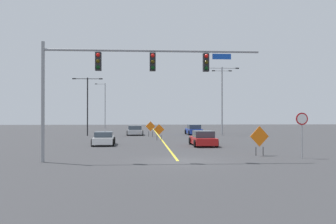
# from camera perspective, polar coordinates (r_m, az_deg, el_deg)

# --- Properties ---
(ground) EXTENTS (167.50, 167.50, 0.00)m
(ground) POSITION_cam_1_polar(r_m,az_deg,el_deg) (22.02, 1.51, -7.41)
(ground) COLOR #38383A
(road_centre_stripe) EXTENTS (0.16, 93.06, 0.01)m
(road_centre_stripe) POSITION_cam_1_polar(r_m,az_deg,el_deg) (68.38, -2.12, -2.70)
(road_centre_stripe) COLOR yellow
(road_centre_stripe) RESTS_ON ground
(traffic_signal_assembly) EXTENTS (12.50, 0.44, 6.83)m
(traffic_signal_assembly) POSITION_cam_1_polar(r_m,az_deg,el_deg) (21.93, -6.83, 6.28)
(traffic_signal_assembly) COLOR gray
(traffic_signal_assembly) RESTS_ON ground
(stop_sign) EXTENTS (0.76, 0.07, 2.81)m
(stop_sign) POSITION_cam_1_polar(r_m,az_deg,el_deg) (24.76, 19.53, -2.03)
(stop_sign) COLOR gray
(stop_sign) RESTS_ON ground
(street_lamp_mid_left) EXTENTS (4.47, 0.24, 8.99)m
(street_lamp_mid_left) POSITION_cam_1_polar(r_m,az_deg,el_deg) (50.26, 8.16, 2.59)
(street_lamp_mid_left) COLOR gray
(street_lamp_mid_left) RESTS_ON ground
(street_lamp_near_right) EXTENTS (2.89, 0.24, 9.24)m
(street_lamp_near_right) POSITION_cam_1_polar(r_m,az_deg,el_deg) (55.35, 8.11, 2.30)
(street_lamp_near_right) COLOR gray
(street_lamp_near_right) RESTS_ON ground
(street_lamp_far_right) EXTENTS (2.06, 0.24, 8.86)m
(street_lamp_far_right) POSITION_cam_1_polar(r_m,az_deg,el_deg) (74.53, -9.56, 1.24)
(street_lamp_far_right) COLOR gray
(street_lamp_far_right) RESTS_ON ground
(street_lamp_far_left) EXTENTS (3.84, 0.24, 7.47)m
(street_lamp_far_left) POSITION_cam_1_polar(r_m,az_deg,el_deg) (49.49, -12.04, 1.66)
(street_lamp_far_left) COLOR black
(street_lamp_far_left) RESTS_ON ground
(construction_sign_median_near) EXTENTS (1.20, 0.27, 1.89)m
(construction_sign_median_near) POSITION_cam_1_polar(r_m,az_deg,el_deg) (46.71, -2.65, -2.28)
(construction_sign_median_near) COLOR orange
(construction_sign_median_near) RESTS_ON ground
(construction_sign_median_far) EXTENTS (1.33, 0.30, 1.94)m
(construction_sign_median_far) POSITION_cam_1_polar(r_m,az_deg,el_deg) (25.58, 13.62, -3.75)
(construction_sign_median_far) COLOR orange
(construction_sign_median_far) RESTS_ON ground
(construction_sign_left_shoulder) EXTENTS (1.12, 0.21, 1.72)m
(construction_sign_left_shoulder) POSITION_cam_1_polar(r_m,az_deg,el_deg) (39.47, -1.36, -2.78)
(construction_sign_left_shoulder) COLOR orange
(construction_sign_left_shoulder) RESTS_ON ground
(car_white_far) EXTENTS (2.06, 4.10, 1.18)m
(car_white_far) POSITION_cam_1_polar(r_m,az_deg,el_deg) (34.13, -9.66, -3.98)
(car_white_far) COLOR white
(car_white_far) RESTS_ON ground
(car_silver_passing) EXTENTS (2.21, 4.05, 1.25)m
(car_silver_passing) POSITION_cam_1_polar(r_m,az_deg,el_deg) (50.69, -5.01, -2.82)
(car_silver_passing) COLOR #B7BABF
(car_silver_passing) RESTS_ON ground
(car_red_distant) EXTENTS (2.04, 4.54, 1.31)m
(car_red_distant) POSITION_cam_1_polar(r_m,az_deg,el_deg) (32.93, 5.30, -4.05)
(car_red_distant) COLOR red
(car_red_distant) RESTS_ON ground
(car_blue_mid) EXTENTS (2.09, 4.59, 1.37)m
(car_blue_mid) POSITION_cam_1_polar(r_m,az_deg,el_deg) (51.71, 3.90, -2.72)
(car_blue_mid) COLOR #1E389E
(car_blue_mid) RESTS_ON ground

